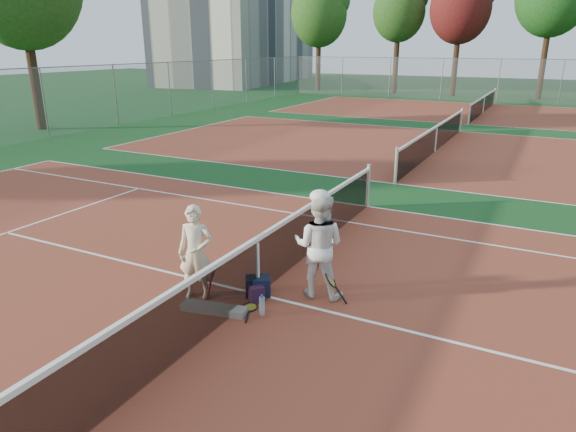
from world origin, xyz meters
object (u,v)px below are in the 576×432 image
at_px(player_a, 196,253).
at_px(water_bottle, 262,306).
at_px(racket_spare, 250,307).
at_px(player_b, 319,246).
at_px(racket_black_held, 330,288).
at_px(sports_bag_navy, 258,286).
at_px(sports_bag_purple, 255,292).
at_px(net_main, 258,266).
at_px(apartment_block, 240,10).
at_px(racket_red, 213,283).

xyz_separation_m(player_a, water_bottle, (1.24, -0.05, -0.63)).
bearing_deg(racket_spare, player_b, -62.99).
height_order(player_b, water_bottle, player_b).
height_order(racket_black_held, racket_spare, racket_black_held).
bearing_deg(sports_bag_navy, racket_black_held, 15.65).
bearing_deg(player_a, sports_bag_navy, 11.40).
xyz_separation_m(player_b, sports_bag_purple, (-0.83, -0.62, -0.73)).
height_order(sports_bag_navy, sports_bag_purple, sports_bag_navy).
height_order(net_main, apartment_block, apartment_block).
bearing_deg(apartment_block, racket_red, -58.32).
xyz_separation_m(player_a, player_b, (1.71, 0.97, 0.09)).
relative_size(apartment_block, sports_bag_navy, 54.53).
distance_m(apartment_block, sports_bag_navy, 52.68).
xyz_separation_m(apartment_block, racket_red, (27.45, -44.49, -7.21)).
distance_m(player_b, racket_red, 1.80).
distance_m(sports_bag_purple, water_bottle, 0.53).
relative_size(net_main, racket_red, 18.61).
bearing_deg(racket_black_held, player_a, 10.23).
xyz_separation_m(racket_black_held, water_bottle, (-0.76, -0.87, -0.11)).
height_order(racket_red, racket_spare, racket_red).
xyz_separation_m(apartment_block, racket_black_held, (29.16, -43.69, -7.24)).
bearing_deg(player_b, player_a, 20.39).
xyz_separation_m(player_a, sports_bag_purple, (0.89, 0.34, -0.65)).
distance_m(player_a, player_b, 1.97).
bearing_deg(apartment_block, racket_black_held, -56.28).
xyz_separation_m(apartment_block, player_b, (28.88, -43.54, -6.63)).
relative_size(player_a, racket_red, 2.64).
bearing_deg(racket_red, player_b, 15.57).
height_order(player_a, water_bottle, player_a).
distance_m(player_a, water_bottle, 1.39).
relative_size(apartment_block, player_b, 12.71).
relative_size(sports_bag_navy, sports_bag_purple, 1.25).
distance_m(net_main, water_bottle, 0.78).
distance_m(racket_red, water_bottle, 0.96).
distance_m(apartment_block, player_b, 52.66).
relative_size(net_main, sports_bag_navy, 27.21).
bearing_deg(net_main, racket_black_held, 14.99).
bearing_deg(sports_bag_purple, sports_bag_navy, 106.42).
distance_m(player_b, water_bottle, 1.33).
bearing_deg(net_main, water_bottle, -54.32).
bearing_deg(sports_bag_purple, net_main, 106.80).
xyz_separation_m(player_a, racket_black_held, (1.99, 0.82, -0.52)).
bearing_deg(player_b, racket_spare, 41.35).
relative_size(racket_black_held, racket_spare, 0.85).
bearing_deg(racket_red, player_a, 164.82).
distance_m(apartment_block, racket_spare, 53.13).
relative_size(player_b, water_bottle, 5.77).
distance_m(player_b, sports_bag_navy, 1.22).
height_order(apartment_block, player_b, apartment_block).
bearing_deg(water_bottle, player_b, 65.01).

